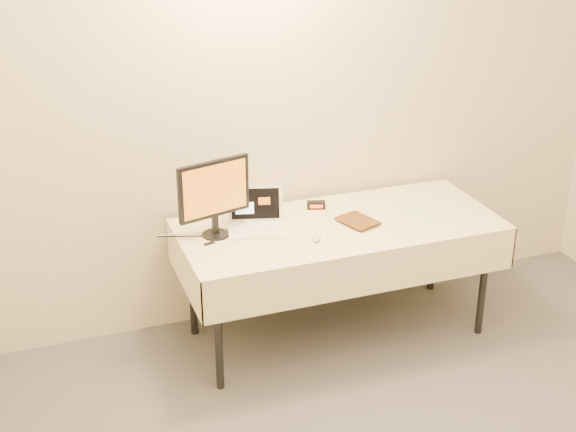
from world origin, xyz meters
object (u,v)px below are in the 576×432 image
object	(u,v)px
monitor	(214,192)
table	(339,233)
book	(348,209)
laptop	(256,219)

from	to	relation	value
monitor	table	bearing A→B (deg)	-21.94
monitor	book	xyz separation A→B (m)	(0.74, -0.15, -0.15)
laptop	book	world-z (taller)	book
table	laptop	distance (m)	0.50
monitor	book	world-z (taller)	monitor
laptop	table	bearing A→B (deg)	2.21
table	monitor	xyz separation A→B (m)	(-0.71, 0.09, 0.32)
laptop	book	bearing A→B (deg)	-3.36
table	laptop	size ratio (longest dim) A/B	4.94
table	book	xyz separation A→B (m)	(0.02, -0.06, 0.17)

